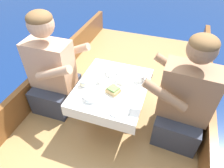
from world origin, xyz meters
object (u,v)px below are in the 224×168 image
at_px(sandwich, 113,90).
at_px(coffee_cup_starboard, 101,80).
at_px(coffee_cup_port, 140,78).
at_px(person_port, 53,72).
at_px(person_starboard, 184,102).
at_px(tin_can, 84,83).

bearing_deg(sandwich, coffee_cup_starboard, 145.63).
bearing_deg(sandwich, coffee_cup_port, 52.41).
bearing_deg(person_port, person_starboard, -0.13).
bearing_deg(sandwich, tin_can, 177.82).
height_order(sandwich, coffee_cup_starboard, sandwich).
distance_m(person_port, person_starboard, 1.18).
xyz_separation_m(coffee_cup_port, coffee_cup_starboard, (-0.31, -0.13, -0.01)).
distance_m(person_port, tin_can, 0.38).
bearing_deg(person_starboard, coffee_cup_starboard, 5.80).
distance_m(sandwich, tin_can, 0.26).
bearing_deg(coffee_cup_port, person_port, -171.49).
relative_size(person_starboard, tin_can, 14.36).
distance_m(person_starboard, tin_can, 0.83).
bearing_deg(sandwich, person_port, 170.77).
xyz_separation_m(person_port, coffee_cup_starboard, (0.49, -0.01, 0.04)).
bearing_deg(person_port, coffee_cup_starboard, -1.93).
xyz_separation_m(person_starboard, sandwich, (-0.55, -0.12, 0.06)).
height_order(person_port, tin_can, person_port).
bearing_deg(sandwich, person_starboard, 12.29).
distance_m(person_port, sandwich, 0.64).
height_order(person_starboard, coffee_cup_starboard, person_starboard).
distance_m(person_port, coffee_cup_starboard, 0.49).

